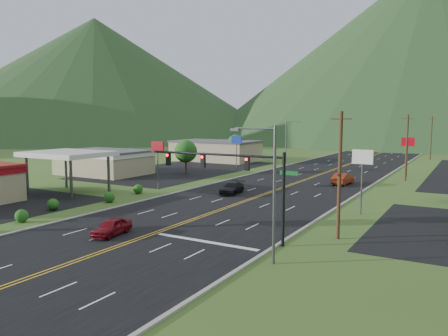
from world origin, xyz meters
The scene contains 24 objects.
ground centered at (0.00, 0.00, 0.00)m, with size 500.00×500.00×0.00m, color #2F4418.
road centered at (0.00, 0.00, 0.00)m, with size 20.00×460.00×0.04m, color black.
curb_east centered at (10.15, 0.00, 0.00)m, with size 0.30×460.00×0.14m, color gray.
traffic_signal centered at (6.48, 14.00, 5.33)m, with size 13.10×0.43×7.00m.
streetlight_east centered at (11.18, 10.00, 5.18)m, with size 3.28×0.25×9.00m.
streetlight_west centered at (-11.68, 70.00, 5.18)m, with size 3.28×0.25×9.00m.
gas_canopy centered at (-22.00, 22.00, 4.87)m, with size 10.00×8.00×5.30m.
building_west_mid centered at (-32.00, 38.00, 2.27)m, with size 14.40×10.40×4.10m.
building_west_far centered at (-28.00, 68.00, 2.26)m, with size 18.40×11.40×4.50m.
pole_sign_west_a centered at (-14.00, 30.00, 5.05)m, with size 2.00×0.18×6.40m.
pole_sign_west_b centered at (-14.00, 52.00, 5.05)m, with size 2.00×0.18×6.40m.
pole_sign_east_a centered at (13.00, 28.00, 5.05)m, with size 2.00×0.18×6.40m.
pole_sign_east_b centered at (13.00, 60.00, 5.05)m, with size 2.00×0.18×6.40m.
tree_west_a centered at (-20.00, 45.00, 3.89)m, with size 3.84×3.84×5.82m.
tree_west_b centered at (-25.00, 72.00, 3.89)m, with size 3.84×3.84×5.82m.
utility_pole_a centered at (13.50, 18.00, 5.13)m, with size 1.60×0.28×10.00m.
utility_pole_b centered at (13.50, 55.00, 5.13)m, with size 1.60×0.28×10.00m.
utility_pole_c centered at (13.50, 95.00, 5.13)m, with size 1.60×0.28×10.00m.
utility_pole_d centered at (13.50, 135.00, 5.13)m, with size 1.60×0.28×10.00m.
mountain_n centered at (0.00, 220.00, 42.50)m, with size 220.00×220.00×85.00m, color black.
mountain_nw centered at (-148.49, 148.49, 30.00)m, with size 190.00×190.00×60.00m, color black.
car_red_near centered at (-2.62, 9.79, 0.68)m, with size 1.60×3.99×1.36m, color maroon.
car_dark_mid centered at (-3.74, 31.87, 0.70)m, with size 1.97×4.84×1.40m, color black.
car_red_far centered at (6.35, 46.37, 0.82)m, with size 1.74×4.98×1.64m, color maroon.
Camera 1 is at (22.54, -15.50, 9.45)m, focal length 35.00 mm.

